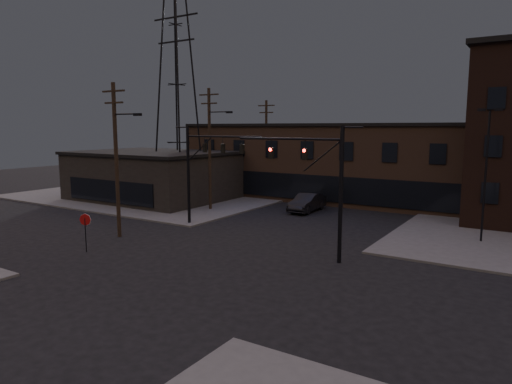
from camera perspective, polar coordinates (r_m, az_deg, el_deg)
ground at (r=27.02m, az=-6.46°, el=-8.95°), size 140.00×140.00×0.00m
sidewalk_nw at (r=57.41m, az=-9.84°, el=0.14°), size 30.00×30.00×0.15m
building_row at (r=50.91m, az=13.64°, el=3.48°), size 40.00×12.00×8.00m
building_left at (r=51.44m, az=-12.74°, el=1.87°), size 16.00×12.00×5.00m
traffic_signal_near at (r=27.05m, az=8.36°, el=1.72°), size 7.12×0.24×8.00m
traffic_signal_far at (r=36.40m, az=-6.95°, el=3.49°), size 7.12×0.24×8.00m
stop_sign at (r=30.87m, az=-20.57°, el=-3.73°), size 0.72×0.33×2.48m
utility_pole_near at (r=33.95m, az=-17.01°, el=4.32°), size 3.70×0.28×11.00m
utility_pole_mid at (r=43.33m, az=-5.76°, el=5.71°), size 3.70×0.28×11.50m
utility_pole_far at (r=53.84m, az=1.28°, el=5.84°), size 2.20×0.28×11.00m
transmission_tower at (r=51.44m, az=-9.86°, el=13.11°), size 7.00×7.00×25.00m
lot_light_a at (r=34.32m, az=26.84°, el=3.24°), size 1.50×0.28×9.14m
parked_car_lot_b at (r=43.52m, az=28.54°, el=-2.37°), size 4.37×2.87×1.18m
car_crossing at (r=43.32m, az=6.41°, el=-1.31°), size 1.92×5.23×1.71m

